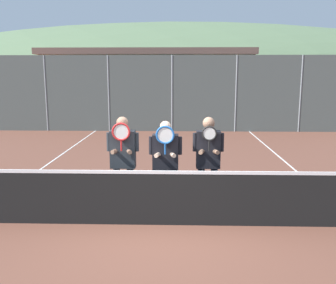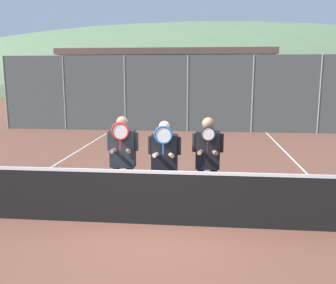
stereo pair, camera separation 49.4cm
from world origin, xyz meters
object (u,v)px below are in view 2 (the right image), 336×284
Objects in this scene: player_center_left at (164,160)px; player_center_right at (208,158)px; car_left_of_center at (192,104)px; car_far_left at (104,105)px; car_center at (287,105)px; player_leftmost at (123,156)px.

player_center_right is at bearing 8.02° from player_center_left.
car_left_of_center reaches higher than player_center_left.
car_far_left is (-4.74, 13.21, -0.16)m from player_center_left.
player_center_left is at bearing -70.28° from car_far_left.
player_center_left is 0.97× the size of player_center_right.
car_center reaches higher than player_center_left.
car_left_of_center is (-0.74, 12.94, -0.12)m from player_center_right.
car_left_of_center is 4.91m from car_center.
player_center_left is 0.79m from player_center_right.
player_center_right is 0.38× the size of car_center.
player_leftmost reaches higher than car_far_left.
car_center is at bearing 72.47° from player_center_right.
player_center_left is at bearing -90.18° from car_left_of_center.
car_center is (5.73, 13.21, -0.14)m from player_leftmost.
player_center_right is at bearing 1.67° from player_leftmost.
player_leftmost is 0.79m from player_center_left.
player_leftmost is 0.44× the size of car_left_of_center.
player_center_right is 0.44× the size of car_left_of_center.
player_center_left is at bearing -110.42° from car_center.
player_leftmost is at bearing -93.65° from car_left_of_center.
car_far_left is (-5.52, 13.10, -0.19)m from player_center_right.
car_far_left is at bearing 109.72° from player_center_left.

